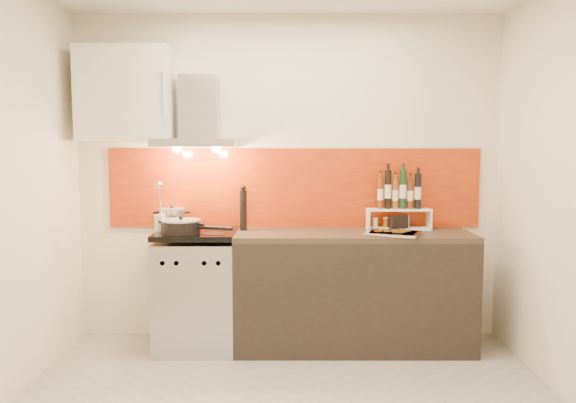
{
  "coord_description": "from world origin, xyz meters",
  "views": [
    {
      "loc": [
        0.0,
        -3.15,
        1.53
      ],
      "look_at": [
        0.0,
        0.95,
        1.15
      ],
      "focal_mm": 35.0,
      "sensor_mm": 36.0,
      "label": 1
    }
  ],
  "objects_px": {
    "pepper_mill": "(243,208)",
    "range_stove": "(197,291)",
    "baking_tray": "(393,233)",
    "stock_pot": "(172,218)",
    "counter": "(353,290)",
    "saute_pan": "(182,226)"
  },
  "relations": [
    {
      "from": "pepper_mill",
      "to": "range_stove",
      "type": "bearing_deg",
      "value": -162.08
    },
    {
      "from": "range_stove",
      "to": "pepper_mill",
      "type": "xyz_separation_m",
      "value": [
        0.35,
        0.11,
        0.63
      ]
    },
    {
      "from": "saute_pan",
      "to": "stock_pot",
      "type": "bearing_deg",
      "value": 113.7
    },
    {
      "from": "range_stove",
      "to": "pepper_mill",
      "type": "bearing_deg",
      "value": 17.92
    },
    {
      "from": "baking_tray",
      "to": "saute_pan",
      "type": "bearing_deg",
      "value": 179.47
    },
    {
      "from": "counter",
      "to": "baking_tray",
      "type": "distance_m",
      "value": 0.56
    },
    {
      "from": "range_stove",
      "to": "stock_pot",
      "type": "distance_m",
      "value": 0.62
    },
    {
      "from": "counter",
      "to": "pepper_mill",
      "type": "distance_m",
      "value": 1.06
    },
    {
      "from": "range_stove",
      "to": "baking_tray",
      "type": "height_order",
      "value": "baking_tray"
    },
    {
      "from": "stock_pot",
      "to": "baking_tray",
      "type": "distance_m",
      "value": 1.74
    },
    {
      "from": "pepper_mill",
      "to": "saute_pan",
      "type": "bearing_deg",
      "value": -151.91
    },
    {
      "from": "range_stove",
      "to": "saute_pan",
      "type": "relative_size",
      "value": 1.66
    },
    {
      "from": "range_stove",
      "to": "baking_tray",
      "type": "bearing_deg",
      "value": -5.24
    },
    {
      "from": "saute_pan",
      "to": "baking_tray",
      "type": "bearing_deg",
      "value": -0.53
    },
    {
      "from": "range_stove",
      "to": "saute_pan",
      "type": "bearing_deg",
      "value": -126.3
    },
    {
      "from": "stock_pot",
      "to": "saute_pan",
      "type": "xyz_separation_m",
      "value": [
        0.14,
        -0.31,
        -0.03
      ]
    },
    {
      "from": "saute_pan",
      "to": "baking_tray",
      "type": "xyz_separation_m",
      "value": [
        1.57,
        -0.01,
        -0.05
      ]
    },
    {
      "from": "range_stove",
      "to": "counter",
      "type": "bearing_deg",
      "value": 0.23
    },
    {
      "from": "counter",
      "to": "saute_pan",
      "type": "height_order",
      "value": "saute_pan"
    },
    {
      "from": "counter",
      "to": "saute_pan",
      "type": "xyz_separation_m",
      "value": [
        -1.29,
        -0.13,
        0.51
      ]
    },
    {
      "from": "range_stove",
      "to": "stock_pot",
      "type": "xyz_separation_m",
      "value": [
        -0.23,
        0.19,
        0.55
      ]
    },
    {
      "from": "counter",
      "to": "saute_pan",
      "type": "relative_size",
      "value": 3.29
    }
  ]
}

